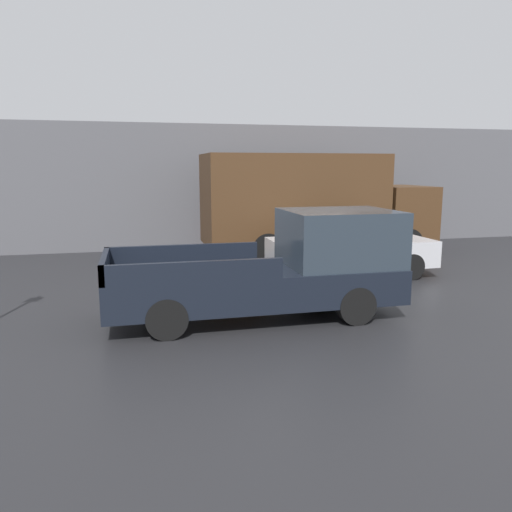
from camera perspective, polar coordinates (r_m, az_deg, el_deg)
The scene contains 6 objects.
ground_plane at distance 11.15m, azimuth 6.04°, elevation -5.06°, with size 60.00×60.00×0.00m, color #232326.
building_wall at distance 18.38m, azimuth -2.17°, elevation 7.93°, with size 28.00×0.15×4.42m.
pickup_truck at distance 9.81m, azimuth 3.00°, elevation -1.38°, with size 5.64×2.04×2.07m.
car at distance 13.73m, azimuth 10.87°, elevation 1.15°, with size 4.29×1.97×1.60m.
delivery_truck at distance 16.55m, azimuth 6.16°, elevation 6.16°, with size 7.55×2.63×3.32m.
newspaper_box at distance 18.07m, azimuth -4.25°, elevation 2.53°, with size 0.45×0.40×1.06m.
Camera 1 is at (-3.66, -10.12, 2.91)m, focal length 35.00 mm.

